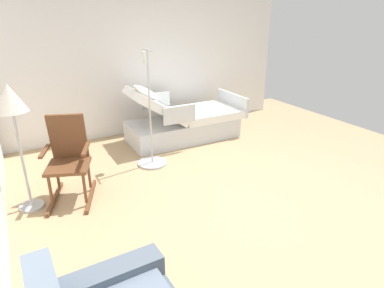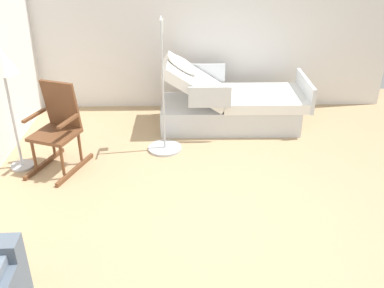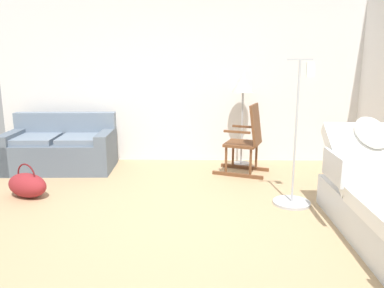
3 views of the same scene
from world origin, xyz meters
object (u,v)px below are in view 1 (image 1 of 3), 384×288
object	(u,v)px
rocking_chair	(69,160)
floor_lamp	(11,107)
hospital_bed	(183,122)
iv_pole	(152,149)

from	to	relation	value
rocking_chair	floor_lamp	distance (m)	0.88
rocking_chair	hospital_bed	bearing A→B (deg)	-62.02
floor_lamp	iv_pole	distance (m)	2.02
hospital_bed	iv_pole	distance (m)	1.17
hospital_bed	iv_pole	xyz separation A→B (m)	(-0.73, 0.91, -0.06)
hospital_bed	floor_lamp	world-z (taller)	floor_lamp
rocking_chair	floor_lamp	xyz separation A→B (m)	(-0.02, 0.49, 0.72)
iv_pole	hospital_bed	bearing A→B (deg)	-51.22
hospital_bed	floor_lamp	bearing A→B (deg)	113.82
hospital_bed	iv_pole	size ratio (longest dim) A/B	1.23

